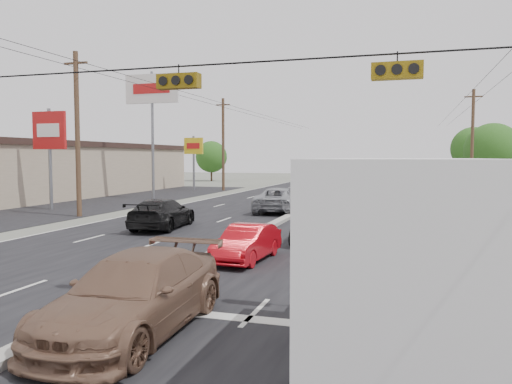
{
  "coord_description": "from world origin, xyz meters",
  "views": [
    {
      "loc": [
        6.76,
        -10.95,
        3.65
      ],
      "look_at": [
        0.71,
        8.88,
        2.2
      ],
      "focal_mm": 35.0,
      "sensor_mm": 36.0,
      "label": 1
    }
  ],
  "objects_px": {
    "black_suv": "(469,322)",
    "queue_car_a": "(315,225)",
    "tan_sedan": "(135,295)",
    "queue_car_e": "(475,226)",
    "tree_left_far": "(211,157)",
    "oncoming_far": "(279,200)",
    "pole_sign_billboard": "(152,97)",
    "tree_right_mid": "(492,150)",
    "pole_sign_far": "(194,150)",
    "box_truck": "(403,261)",
    "pole_sign_mid": "(49,136)",
    "red_sedan": "(247,243)",
    "utility_pole_left_c": "(223,144)",
    "utility_pole_right_c": "(472,142)",
    "oncoming_near": "(162,214)",
    "queue_car_b": "(391,234)",
    "tree_right_far": "(473,148)",
    "utility_pole_left_b": "(77,133)"
  },
  "relations": [
    {
      "from": "utility_pole_right_c",
      "to": "red_sedan",
      "type": "relative_size",
      "value": 2.62
    },
    {
      "from": "utility_pole_left_c",
      "to": "queue_car_e",
      "type": "distance_m",
      "value": 35.55
    },
    {
      "from": "red_sedan",
      "to": "oncoming_far",
      "type": "bearing_deg",
      "value": 103.96
    },
    {
      "from": "tan_sedan",
      "to": "queue_car_e",
      "type": "height_order",
      "value": "tan_sedan"
    },
    {
      "from": "utility_pole_left_b",
      "to": "queue_car_b",
      "type": "bearing_deg",
      "value": -17.82
    },
    {
      "from": "pole_sign_billboard",
      "to": "tree_right_mid",
      "type": "height_order",
      "value": "pole_sign_billboard"
    },
    {
      "from": "black_suv",
      "to": "oncoming_near",
      "type": "distance_m",
      "value": 18.62
    },
    {
      "from": "tree_left_far",
      "to": "red_sedan",
      "type": "relative_size",
      "value": 1.6
    },
    {
      "from": "tan_sedan",
      "to": "red_sedan",
      "type": "height_order",
      "value": "tan_sedan"
    },
    {
      "from": "tan_sedan",
      "to": "oncoming_near",
      "type": "relative_size",
      "value": 1.05
    },
    {
      "from": "utility_pole_left_b",
      "to": "queue_car_e",
      "type": "distance_m",
      "value": 22.68
    },
    {
      "from": "tree_right_mid",
      "to": "tree_right_far",
      "type": "height_order",
      "value": "tree_right_far"
    },
    {
      "from": "tree_left_far",
      "to": "box_truck",
      "type": "distance_m",
      "value": 68.46
    },
    {
      "from": "utility_pole_left_c",
      "to": "queue_car_b",
      "type": "distance_m",
      "value": 36.49
    },
    {
      "from": "tree_right_far",
      "to": "oncoming_near",
      "type": "height_order",
      "value": "tree_right_far"
    },
    {
      "from": "tree_right_mid",
      "to": "pole_sign_far",
      "type": "bearing_deg",
      "value": -170.84
    },
    {
      "from": "black_suv",
      "to": "queue_car_e",
      "type": "xyz_separation_m",
      "value": [
        1.74,
        13.95,
        -0.05
      ]
    },
    {
      "from": "box_truck",
      "to": "tree_right_far",
      "type": "bearing_deg",
      "value": 81.94
    },
    {
      "from": "tan_sedan",
      "to": "oncoming_near",
      "type": "distance_m",
      "value": 15.31
    },
    {
      "from": "tree_left_far",
      "to": "box_truck",
      "type": "height_order",
      "value": "tree_left_far"
    },
    {
      "from": "utility_pole_left_c",
      "to": "queue_car_e",
      "type": "height_order",
      "value": "utility_pole_left_c"
    },
    {
      "from": "box_truck",
      "to": "red_sedan",
      "type": "xyz_separation_m",
      "value": [
        -5.3,
        7.66,
        -1.23
      ]
    },
    {
      "from": "utility_pole_left_c",
      "to": "box_truck",
      "type": "xyz_separation_m",
      "value": [
        19.2,
        -42.12,
        -3.25
      ]
    },
    {
      "from": "pole_sign_far",
      "to": "tree_left_far",
      "type": "xyz_separation_m",
      "value": [
        -6.0,
        20.0,
        -0.69
      ]
    },
    {
      "from": "tree_left_far",
      "to": "oncoming_far",
      "type": "height_order",
      "value": "tree_left_far"
    },
    {
      "from": "utility_pole_right_c",
      "to": "oncoming_far",
      "type": "height_order",
      "value": "utility_pole_right_c"
    },
    {
      "from": "pole_sign_billboard",
      "to": "utility_pole_right_c",
      "type": "bearing_deg",
      "value": 23.96
    },
    {
      "from": "box_truck",
      "to": "oncoming_far",
      "type": "height_order",
      "value": "box_truck"
    },
    {
      "from": "utility_pole_left_c",
      "to": "pole_sign_mid",
      "type": "xyz_separation_m",
      "value": [
        -4.5,
        -22.0,
        0.01
      ]
    },
    {
      "from": "red_sedan",
      "to": "queue_car_e",
      "type": "height_order",
      "value": "queue_car_e"
    },
    {
      "from": "tree_right_mid",
      "to": "queue_car_e",
      "type": "bearing_deg",
      "value": -99.44
    },
    {
      "from": "black_suv",
      "to": "queue_car_a",
      "type": "xyz_separation_m",
      "value": [
        -4.86,
        11.59,
        0.05
      ]
    },
    {
      "from": "tree_right_mid",
      "to": "tan_sedan",
      "type": "bearing_deg",
      "value": -106.15
    },
    {
      "from": "pole_sign_billboard",
      "to": "queue_car_b",
      "type": "bearing_deg",
      "value": -42.57
    },
    {
      "from": "utility_pole_left_b",
      "to": "box_truck",
      "type": "height_order",
      "value": "utility_pole_left_b"
    },
    {
      "from": "pole_sign_mid",
      "to": "tree_left_far",
      "type": "bearing_deg",
      "value": 96.79
    },
    {
      "from": "pole_sign_billboard",
      "to": "box_truck",
      "type": "relative_size",
      "value": 1.53
    },
    {
      "from": "red_sedan",
      "to": "oncoming_near",
      "type": "height_order",
      "value": "oncoming_near"
    },
    {
      "from": "pole_sign_billboard",
      "to": "oncoming_far",
      "type": "distance_m",
      "value": 16.89
    },
    {
      "from": "tan_sedan",
      "to": "queue_car_b",
      "type": "xyz_separation_m",
      "value": [
        4.8,
        10.96,
        -0.16
      ]
    },
    {
      "from": "pole_sign_far",
      "to": "box_truck",
      "type": "height_order",
      "value": "pole_sign_far"
    },
    {
      "from": "tree_left_far",
      "to": "queue_car_a",
      "type": "height_order",
      "value": "tree_left_far"
    },
    {
      "from": "pole_sign_billboard",
      "to": "tree_right_mid",
      "type": "relative_size",
      "value": 1.54
    },
    {
      "from": "box_truck",
      "to": "queue_car_b",
      "type": "bearing_deg",
      "value": 91.88
    },
    {
      "from": "box_truck",
      "to": "queue_car_a",
      "type": "distance_m",
      "value": 12.87
    },
    {
      "from": "pole_sign_mid",
      "to": "red_sedan",
      "type": "xyz_separation_m",
      "value": [
        18.4,
        -12.46,
        -4.49
      ]
    },
    {
      "from": "black_suv",
      "to": "oncoming_far",
      "type": "xyz_separation_m",
      "value": [
        -9.26,
        22.45,
        0.11
      ]
    },
    {
      "from": "pole_sign_billboard",
      "to": "tree_right_mid",
      "type": "bearing_deg",
      "value": 29.95
    },
    {
      "from": "utility_pole_right_c",
      "to": "black_suv",
      "type": "distance_m",
      "value": 41.93
    },
    {
      "from": "tree_right_far",
      "to": "box_truck",
      "type": "height_order",
      "value": "tree_right_far"
    }
  ]
}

